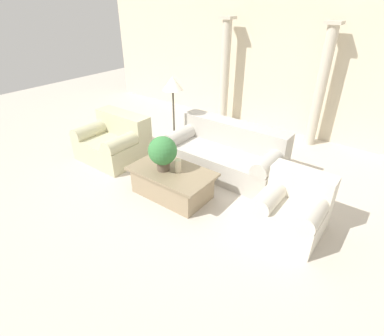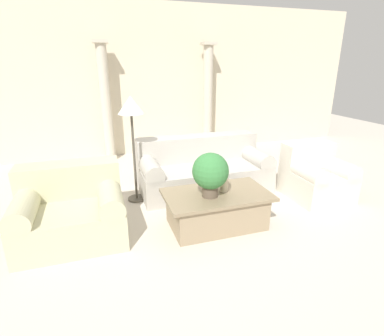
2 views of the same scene
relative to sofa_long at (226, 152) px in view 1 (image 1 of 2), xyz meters
name	(u,v)px [view 1 (image 1 of 2)]	position (x,y,z in m)	size (l,w,h in m)	color
ground_plane	(187,181)	(-0.31, -0.75, -0.34)	(16.00, 16.00, 0.00)	beige
wall_back	(275,58)	(-0.31, 2.42, 1.26)	(10.00, 0.06, 3.20)	beige
sofa_long	(226,152)	(0.00, 0.00, 0.00)	(2.06, 1.00, 0.84)	#B7B2A8
loveseat	(115,141)	(-1.98, -0.89, 0.01)	(1.19, 1.00, 0.84)	beige
coffee_table	(172,182)	(-0.24, -1.22, -0.11)	(1.32, 0.76, 0.45)	#998466
potted_plant	(163,152)	(-0.36, -1.27, 0.42)	(0.44, 0.44, 0.55)	brown
pillar_candle	(178,166)	(-0.14, -1.19, 0.21)	(0.10, 0.10, 0.20)	beige
floor_lamp	(173,90)	(-1.11, -0.13, 0.98)	(0.37, 0.37, 1.56)	#4C473D
column_left	(225,72)	(-1.35, 2.05, 0.89)	(0.30, 0.30, 2.40)	beige
column_right	(321,87)	(0.86, 2.05, 0.89)	(0.30, 0.30, 2.40)	beige
armchair	(293,207)	(1.56, -0.85, 0.01)	(0.84, 0.85, 0.80)	beige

